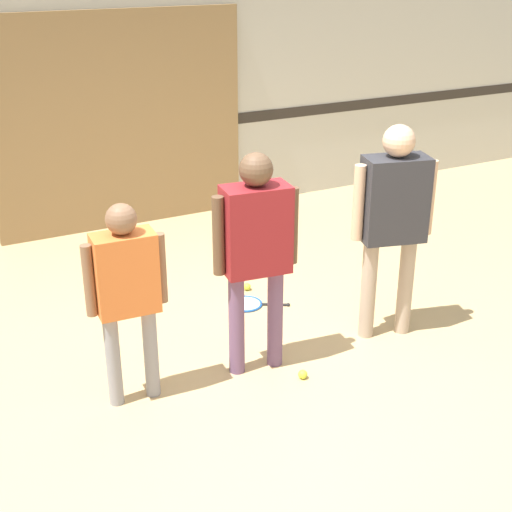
{
  "coord_description": "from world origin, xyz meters",
  "views": [
    {
      "loc": [
        -2.06,
        -3.84,
        2.82
      ],
      "look_at": [
        -0.03,
        0.1,
        0.88
      ],
      "focal_mm": 50.0,
      "sensor_mm": 36.0,
      "label": 1
    }
  ],
  "objects_px": {
    "tennis_ball_near_instructor": "(303,374)",
    "tennis_ball_by_spare_racket": "(247,287)",
    "person_student_left": "(126,284)",
    "person_student_right": "(393,210)",
    "racket_spare_on_floor": "(248,304)",
    "person_instructor": "(256,241)"
  },
  "relations": [
    {
      "from": "person_student_right",
      "to": "tennis_ball_by_spare_racket",
      "type": "xyz_separation_m",
      "value": [
        -0.62,
        1.18,
        -1.0
      ]
    },
    {
      "from": "racket_spare_on_floor",
      "to": "tennis_ball_by_spare_racket",
      "type": "height_order",
      "value": "tennis_ball_by_spare_racket"
    },
    {
      "from": "person_student_left",
      "to": "tennis_ball_by_spare_racket",
      "type": "distance_m",
      "value": 1.99
    },
    {
      "from": "tennis_ball_near_instructor",
      "to": "tennis_ball_by_spare_racket",
      "type": "height_order",
      "value": "same"
    },
    {
      "from": "person_student_right",
      "to": "person_student_left",
      "type": "bearing_deg",
      "value": 13.35
    },
    {
      "from": "person_student_right",
      "to": "tennis_ball_near_instructor",
      "type": "xyz_separation_m",
      "value": [
        -0.9,
        -0.27,
        -1.0
      ]
    },
    {
      "from": "person_student_right",
      "to": "racket_spare_on_floor",
      "type": "distance_m",
      "value": 1.56
    },
    {
      "from": "person_student_left",
      "to": "racket_spare_on_floor",
      "type": "distance_m",
      "value": 1.77
    },
    {
      "from": "person_instructor",
      "to": "tennis_ball_near_instructor",
      "type": "bearing_deg",
      "value": -45.26
    },
    {
      "from": "person_instructor",
      "to": "person_student_left",
      "type": "xyz_separation_m",
      "value": [
        -0.91,
        0.03,
        -0.13
      ]
    },
    {
      "from": "tennis_ball_by_spare_racket",
      "to": "tennis_ball_near_instructor",
      "type": "bearing_deg",
      "value": -100.95
    },
    {
      "from": "person_student_left",
      "to": "racket_spare_on_floor",
      "type": "xyz_separation_m",
      "value": [
        1.29,
        0.87,
        -0.85
      ]
    },
    {
      "from": "person_instructor",
      "to": "racket_spare_on_floor",
      "type": "height_order",
      "value": "person_instructor"
    },
    {
      "from": "person_student_left",
      "to": "racket_spare_on_floor",
      "type": "height_order",
      "value": "person_student_left"
    },
    {
      "from": "person_student_left",
      "to": "tennis_ball_near_instructor",
      "type": "height_order",
      "value": "person_student_left"
    },
    {
      "from": "person_student_right",
      "to": "racket_spare_on_floor",
      "type": "relative_size",
      "value": 3.13
    },
    {
      "from": "person_student_right",
      "to": "racket_spare_on_floor",
      "type": "bearing_deg",
      "value": -36.31
    },
    {
      "from": "person_instructor",
      "to": "person_student_left",
      "type": "distance_m",
      "value": 0.92
    },
    {
      "from": "person_student_right",
      "to": "tennis_ball_by_spare_racket",
      "type": "bearing_deg",
      "value": -47.48
    },
    {
      "from": "tennis_ball_by_spare_racket",
      "to": "person_student_right",
      "type": "bearing_deg",
      "value": -62.14
    },
    {
      "from": "person_student_left",
      "to": "racket_spare_on_floor",
      "type": "bearing_deg",
      "value": 37.19
    },
    {
      "from": "tennis_ball_near_instructor",
      "to": "tennis_ball_by_spare_racket",
      "type": "bearing_deg",
      "value": 79.05
    }
  ]
}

